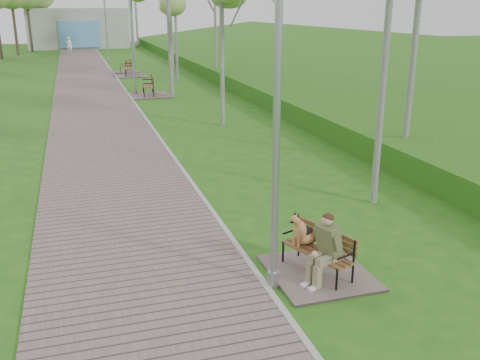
{
  "coord_description": "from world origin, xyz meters",
  "views": [
    {
      "loc": [
        -2.53,
        -9.48,
        4.09
      ],
      "look_at": [
        0.35,
        -0.19,
        0.94
      ],
      "focal_mm": 40.0,
      "sensor_mm": 36.0,
      "label": 1
    }
  ],
  "objects": [
    {
      "name": "walkway",
      "position": [
        -1.75,
        21.5,
        0.02
      ],
      "size": [
        3.5,
        67.0,
        0.04
      ],
      "primitive_type": "cube",
      "color": "#6B5B56",
      "rests_on": "ground"
    },
    {
      "name": "ground",
      "position": [
        0.0,
        0.0,
        0.0
      ],
      "size": [
        120.0,
        120.0,
        0.0
      ],
      "primitive_type": "plane",
      "color": "#205715",
      "rests_on": "ground"
    },
    {
      "name": "pedestrian_near",
      "position": [
        -2.58,
        43.62,
        0.76
      ],
      "size": [
        0.64,
        0.52,
        1.53
      ],
      "primitive_type": "imported",
      "rotation": [
        0.0,
        0.0,
        2.82
      ],
      "color": "white",
      "rests_on": "ground"
    },
    {
      "name": "kerb",
      "position": [
        0.0,
        21.5,
        0.03
      ],
      "size": [
        0.1,
        67.0,
        0.05
      ],
      "primitive_type": "cube",
      "color": "#999993",
      "rests_on": "ground"
    },
    {
      "name": "lamp_post_third",
      "position": [
        0.27,
        34.42,
        2.45
      ],
      "size": [
        0.2,
        0.2,
        5.24
      ],
      "color": "#929499",
      "rests_on": "ground"
    },
    {
      "name": "lamp_post_second",
      "position": [
        0.34,
        17.27,
        2.22
      ],
      "size": [
        0.18,
        0.18,
        4.75
      ],
      "color": "#929499",
      "rests_on": "ground"
    },
    {
      "name": "bench_third",
      "position": [
        0.87,
        24.66,
        0.23
      ],
      "size": [
        2.02,
        2.24,
        1.24
      ],
      "color": "#6B5B56",
      "rests_on": "ground"
    },
    {
      "name": "building_north",
      "position": [
        -1.5,
        50.97,
        1.99
      ],
      "size": [
        10.0,
        5.2,
        4.0
      ],
      "color": "#9E9E99",
      "rests_on": "ground"
    },
    {
      "name": "bench_far",
      "position": [
        0.88,
        27.02,
        0.18
      ],
      "size": [
        1.63,
        1.81,
        1.0
      ],
      "color": "#6B5B56",
      "rests_on": "ground"
    },
    {
      "name": "bench_second",
      "position": [
        0.91,
        16.57,
        0.22
      ],
      "size": [
        1.94,
        2.15,
        1.19
      ],
      "color": "#6B5B56",
      "rests_on": "ground"
    },
    {
      "name": "embankment",
      "position": [
        12.0,
        20.0,
        0.0
      ],
      "size": [
        14.0,
        70.0,
        1.6
      ],
      "primitive_type": "cube",
      "color": "#3F7D1E",
      "rests_on": "ground"
    },
    {
      "name": "bench_main",
      "position": [
        0.88,
        -2.52,
        0.37
      ],
      "size": [
        1.53,
        1.7,
        1.34
      ],
      "color": "#6B5B56",
      "rests_on": "ground"
    },
    {
      "name": "lamp_post_near",
      "position": [
        0.11,
        -2.68,
        2.15
      ],
      "size": [
        0.18,
        0.18,
        4.6
      ],
      "color": "#929499",
      "rests_on": "ground"
    }
  ]
}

